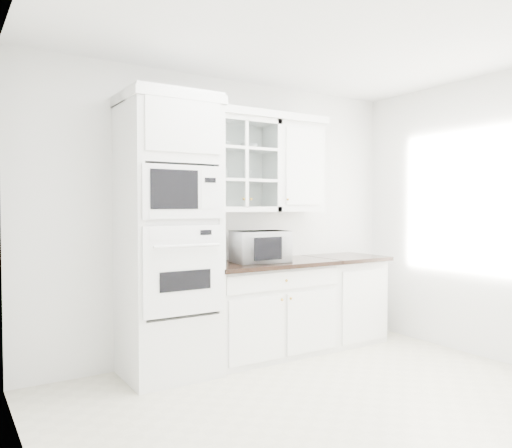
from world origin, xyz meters
TOP-DOWN VIEW (x-y plane):
  - ground at (0.00, 0.00)m, footprint 4.00×3.50m
  - room_shell at (0.00, 0.43)m, footprint 4.00×3.50m
  - oven_column at (-0.75, 1.42)m, footprint 0.76×0.68m
  - base_cabinet_run at (0.28, 1.45)m, footprint 1.32×0.67m
  - extra_base_cabinet at (1.28, 1.45)m, footprint 0.72×0.67m
  - upper_cabinet_glass at (0.03, 1.58)m, footprint 0.80×0.33m
  - upper_cabinet_solid at (0.71, 1.58)m, footprint 0.55×0.33m
  - crown_molding at (-0.07, 1.56)m, footprint 2.14×0.38m
  - countertop_microwave at (0.18, 1.43)m, footprint 0.57×0.50m
  - bowl_a at (-0.17, 1.58)m, footprint 0.21×0.21m
  - bowl_b at (0.17, 1.60)m, footprint 0.22×0.22m
  - cup_a at (-0.14, 1.60)m, footprint 0.12×0.12m
  - cup_b at (0.13, 1.57)m, footprint 0.10×0.10m

SIDE VIEW (x-z plane):
  - ground at x=0.00m, z-range 0.00..0.01m
  - base_cabinet_run at x=0.28m, z-range 0.00..0.92m
  - extra_base_cabinet at x=1.28m, z-range 0.00..0.92m
  - countertop_microwave at x=0.18m, z-range 0.92..1.22m
  - oven_column at x=-0.75m, z-range 0.00..2.40m
  - cup_b at x=0.13m, z-range 1.71..1.80m
  - cup_a at x=-0.14m, z-range 1.71..1.81m
  - room_shell at x=0.00m, z-range 0.43..3.13m
  - upper_cabinet_glass at x=0.03m, z-range 1.40..2.30m
  - upper_cabinet_solid at x=0.71m, z-range 1.40..2.30m
  - bowl_a at x=-0.17m, z-range 2.01..2.06m
  - bowl_b at x=0.17m, z-range 2.01..2.06m
  - crown_molding at x=-0.07m, z-range 2.30..2.37m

